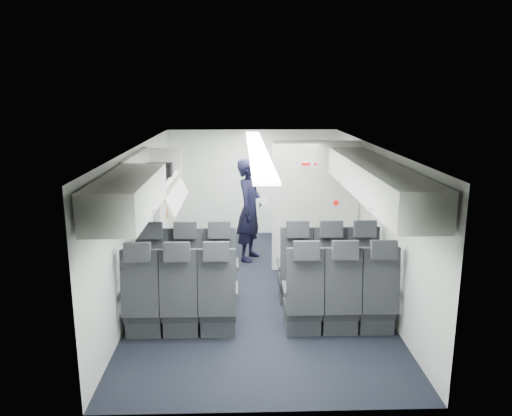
{
  "coord_description": "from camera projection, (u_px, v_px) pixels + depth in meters",
  "views": [
    {
      "loc": [
        -0.23,
        -7.07,
        2.92
      ],
      "look_at": [
        0.0,
        0.4,
        1.15
      ],
      "focal_mm": 35.0,
      "sensor_mm": 36.0,
      "label": 1
    }
  ],
  "objects": [
    {
      "name": "seat_row_mid",
      "position": [
        261.0,
        302.0,
        6.07
      ],
      "size": [
        3.33,
        0.56,
        1.24
      ],
      "color": "black",
      "rests_on": "cabin_shell"
    },
    {
      "name": "overhead_bin_right_front",
      "position": [
        358.0,
        168.0,
        6.93
      ],
      "size": [
        0.53,
        1.7,
        0.4
      ],
      "color": "silver",
      "rests_on": "cabin_shell"
    },
    {
      "name": "bulkhead_partition",
      "position": [
        315.0,
        206.0,
        8.12
      ],
      "size": [
        1.4,
        0.15,
        2.13
      ],
      "color": "silver",
      "rests_on": "cabin_shell"
    },
    {
      "name": "papers",
      "position": [
        261.0,
        202.0,
        8.58
      ],
      "size": [
        0.21,
        0.05,
        0.15
      ],
      "primitive_type": "cube",
      "rotation": [
        0.0,
        0.0,
        -0.16
      ],
      "color": "white",
      "rests_on": "flight_attendant"
    },
    {
      "name": "cabin_shell",
      "position": [
        257.0,
        216.0,
        7.3
      ],
      "size": [
        3.41,
        6.01,
        2.16
      ],
      "color": "black",
      "rests_on": "ground"
    },
    {
      "name": "flight_attendant",
      "position": [
        250.0,
        210.0,
        8.66
      ],
      "size": [
        0.63,
        0.76,
        1.79
      ],
      "primitive_type": "imported",
      "rotation": [
        0.0,
        0.0,
        1.22
      ],
      "color": "black",
      "rests_on": "ground"
    },
    {
      "name": "overhead_bin_left_front_open",
      "position": [
        153.0,
        178.0,
        6.87
      ],
      "size": [
        0.64,
        1.7,
        0.72
      ],
      "color": "#9E9E93",
      "rests_on": "cabin_shell"
    },
    {
      "name": "boarding_door",
      "position": [
        161.0,
        204.0,
        8.8
      ],
      "size": [
        0.12,
        1.27,
        1.86
      ],
      "color": "silver",
      "rests_on": "cabin_shell"
    },
    {
      "name": "galley_unit",
      "position": [
        300.0,
        191.0,
        10.01
      ],
      "size": [
        0.85,
        0.52,
        1.9
      ],
      "color": "#939399",
      "rests_on": "cabin_shell"
    },
    {
      "name": "overhead_bin_right_rear",
      "position": [
        396.0,
        194.0,
        5.23
      ],
      "size": [
        0.53,
        1.8,
        0.4
      ],
      "color": "silver",
      "rests_on": "cabin_shell"
    },
    {
      "name": "overhead_bin_left_rear",
      "position": [
        128.0,
        195.0,
        5.14
      ],
      "size": [
        0.53,
        1.8,
        0.4
      ],
      "color": "silver",
      "rests_on": "cabin_shell"
    },
    {
      "name": "carry_on_bag",
      "position": [
        158.0,
        172.0,
        7.07
      ],
      "size": [
        0.39,
        0.28,
        0.23
      ],
      "primitive_type": "cube",
      "rotation": [
        0.0,
        0.0,
        0.02
      ],
      "color": "black",
      "rests_on": "overhead_bin_left_front_open"
    },
    {
      "name": "seat_row_front",
      "position": [
        258.0,
        275.0,
        6.95
      ],
      "size": [
        3.33,
        0.56,
        1.24
      ],
      "color": "black",
      "rests_on": "cabin_shell"
    }
  ]
}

